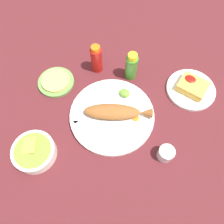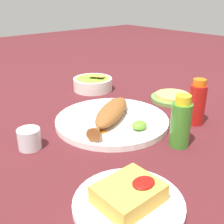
{
  "view_description": "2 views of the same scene",
  "coord_description": "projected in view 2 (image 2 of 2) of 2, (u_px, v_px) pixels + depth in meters",
  "views": [
    {
      "loc": [
        -0.22,
        0.33,
        0.82
      ],
      "look_at": [
        0.0,
        0.0,
        0.04
      ],
      "focal_mm": 35.0,
      "sensor_mm": 36.0,
      "label": 1
    },
    {
      "loc": [
        -0.52,
        -0.6,
        0.38
      ],
      "look_at": [
        0.0,
        0.0,
        0.04
      ],
      "focal_mm": 45.0,
      "sensor_mm": 36.0,
      "label": 2
    }
  ],
  "objects": [
    {
      "name": "fork_far",
      "position": [
        122.0,
        107.0,
        0.95
      ],
      "size": [
        0.07,
        0.18,
        0.0
      ],
      "rotation": [
        0.0,
        0.0,
        7.52
      ],
      "color": "silver",
      "rests_on": "main_plate"
    },
    {
      "name": "fries_pile",
      "position": [
        129.0,
        193.0,
        0.52
      ],
      "size": [
        0.12,
        0.1,
        0.04
      ],
      "color": "gold",
      "rests_on": "side_plate_fries"
    },
    {
      "name": "side_plate_fries",
      "position": [
        128.0,
        204.0,
        0.53
      ],
      "size": [
        0.21,
        0.21,
        0.01
      ],
      "primitive_type": "cylinder",
      "color": "white",
      "rests_on": "ground_plane"
    },
    {
      "name": "ground_plane",
      "position": [
        112.0,
        123.0,
        0.88
      ],
      "size": [
        4.0,
        4.0,
        0.0
      ],
      "primitive_type": "plane",
      "color": "#561E23"
    },
    {
      "name": "hot_sauce_bottle_green",
      "position": [
        181.0,
        123.0,
        0.73
      ],
      "size": [
        0.05,
        0.05,
        0.14
      ],
      "color": "#3D8428",
      "rests_on": "ground_plane"
    },
    {
      "name": "carrot_slice_mid",
      "position": [
        97.0,
        130.0,
        0.79
      ],
      "size": [
        0.03,
        0.03,
        0.0
      ],
      "primitive_type": "cylinder",
      "color": "orange",
      "rests_on": "main_plate"
    },
    {
      "name": "main_plate",
      "position": [
        112.0,
        121.0,
        0.87
      ],
      "size": [
        0.35,
        0.35,
        0.02
      ],
      "primitive_type": "cylinder",
      "color": "white",
      "rests_on": "ground_plane"
    },
    {
      "name": "tortilla_plate",
      "position": [
        172.0,
        99.0,
        1.06
      ],
      "size": [
        0.16,
        0.16,
        0.01
      ],
      "primitive_type": "cylinder",
      "color": "#6B9E4C",
      "rests_on": "ground_plane"
    },
    {
      "name": "fork_near",
      "position": [
        108.0,
        107.0,
        0.95
      ],
      "size": [
        0.16,
        0.12,
        0.0
      ],
      "rotation": [
        0.0,
        0.0,
        6.92
      ],
      "color": "silver",
      "rests_on": "main_plate"
    },
    {
      "name": "tortilla_stack",
      "position": [
        172.0,
        95.0,
        1.05
      ],
      "size": [
        0.13,
        0.13,
        0.01
      ],
      "primitive_type": "cylinder",
      "color": "#E0C666",
      "rests_on": "tortilla_plate"
    },
    {
      "name": "fried_fish",
      "position": [
        111.0,
        113.0,
        0.85
      ],
      "size": [
        0.26,
        0.19,
        0.04
      ],
      "rotation": [
        0.0,
        0.0,
        0.55
      ],
      "color": "#935628",
      "rests_on": "main_plate"
    },
    {
      "name": "guacamole_bowl",
      "position": [
        93.0,
        83.0,
        1.16
      ],
      "size": [
        0.16,
        0.16,
        0.06
      ],
      "color": "white",
      "rests_on": "ground_plane"
    },
    {
      "name": "carrot_slice_near",
      "position": [
        103.0,
        131.0,
        0.78
      ],
      "size": [
        0.02,
        0.02,
        0.0
      ],
      "primitive_type": "cylinder",
      "color": "orange",
      "rests_on": "main_plate"
    },
    {
      "name": "hot_sauce_bottle_red",
      "position": [
        197.0,
        103.0,
        0.85
      ],
      "size": [
        0.05,
        0.05,
        0.14
      ],
      "color": "#B21914",
      "rests_on": "ground_plane"
    },
    {
      "name": "salt_cup",
      "position": [
        29.0,
        140.0,
        0.73
      ],
      "size": [
        0.06,
        0.06,
        0.05
      ],
      "color": "silver",
      "rests_on": "ground_plane"
    },
    {
      "name": "lime_wedge_main",
      "position": [
        139.0,
        125.0,
        0.79
      ],
      "size": [
        0.05,
        0.04,
        0.02
      ],
      "primitive_type": "ellipsoid",
      "color": "#6BB233",
      "rests_on": "main_plate"
    }
  ]
}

